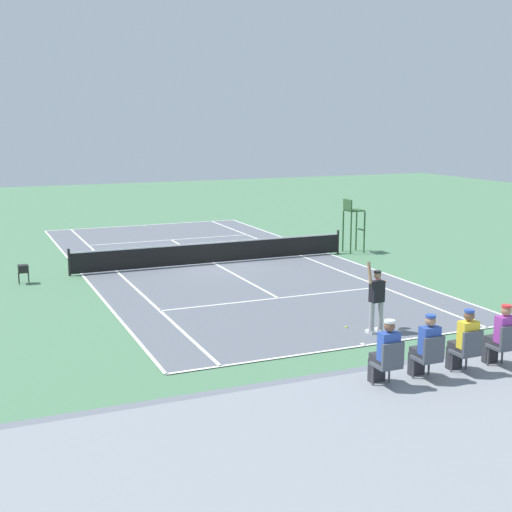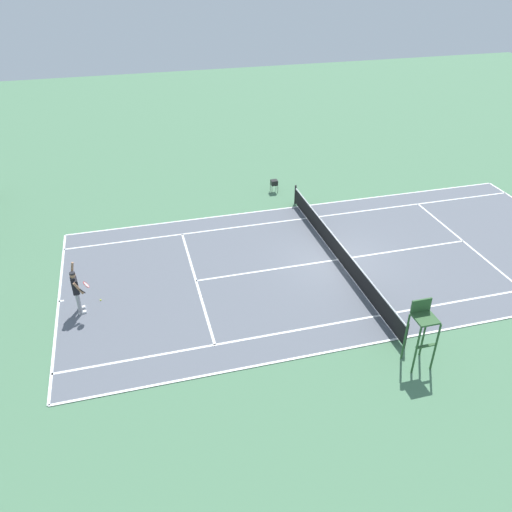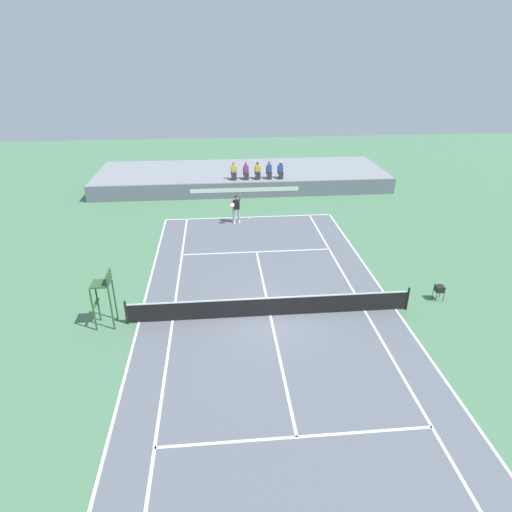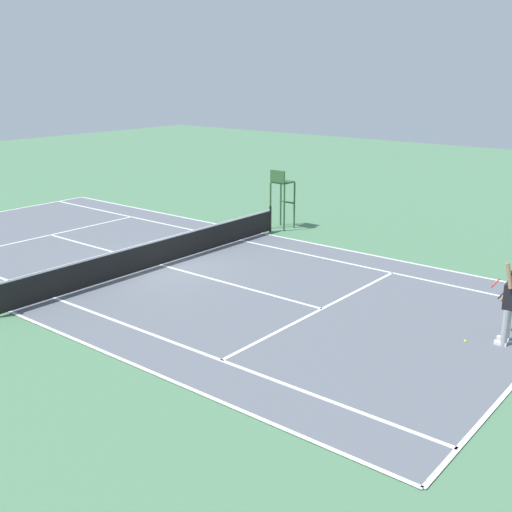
% 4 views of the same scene
% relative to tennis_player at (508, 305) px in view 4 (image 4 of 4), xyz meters
% --- Properties ---
extents(ground_plane, '(80.00, 80.00, 0.00)m').
position_rel_tennis_player_xyz_m(ground_plane, '(0.88, -11.01, -0.99)').
color(ground_plane, '#4C7A56').
extents(court, '(11.08, 23.88, 0.03)m').
position_rel_tennis_player_xyz_m(court, '(0.88, -11.01, -0.98)').
color(court, slate).
rests_on(court, ground).
extents(net, '(11.98, 0.10, 1.07)m').
position_rel_tennis_player_xyz_m(net, '(0.88, -11.01, -0.47)').
color(net, black).
rests_on(net, ground).
extents(tennis_player, '(0.75, 0.70, 2.08)m').
position_rel_tennis_player_xyz_m(tennis_player, '(0.00, 0.00, 0.00)').
color(tennis_player, '#9E9EA3').
rests_on(tennis_player, ground).
extents(tennis_ball, '(0.07, 0.07, 0.07)m').
position_rel_tennis_player_xyz_m(tennis_ball, '(0.51, -0.73, -0.96)').
color(tennis_ball, '#D1E533').
rests_on(tennis_ball, ground).
extents(umpire_chair, '(0.77, 0.77, 2.44)m').
position_rel_tennis_player_xyz_m(umpire_chair, '(-5.80, -11.01, 0.56)').
color(umpire_chair, '#2D562D').
rests_on(umpire_chair, ground).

